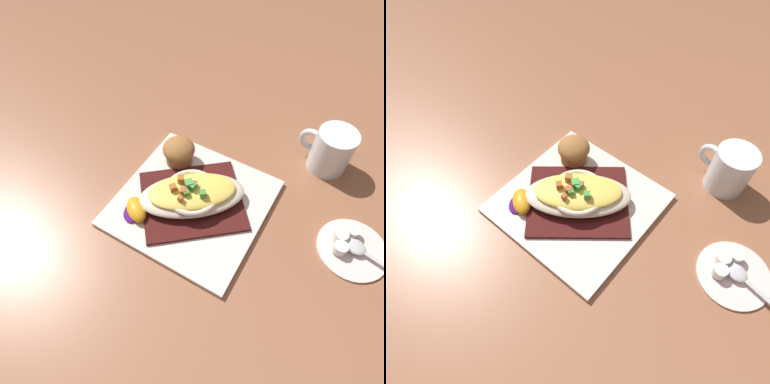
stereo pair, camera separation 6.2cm
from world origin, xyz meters
TOP-DOWN VIEW (x-y plane):
  - ground_plane at (0.00, 0.00)m, footprint 2.60×2.60m
  - square_plate at (0.00, 0.00)m, footprint 0.30×0.30m
  - folded_napkin at (0.00, 0.00)m, footprint 0.24×0.24m
  - gratin_dish at (0.00, 0.00)m, footprint 0.20×0.21m
  - muffin at (0.08, -0.06)m, footprint 0.06×0.06m
  - orange_garnish at (0.06, 0.08)m, footprint 0.06×0.06m
  - coffee_mug at (-0.15, -0.25)m, footprint 0.11×0.08m
  - creamer_saucer at (-0.27, -0.10)m, footprint 0.12×0.12m
  - spoon at (-0.28, -0.10)m, footprint 0.10×0.03m
  - creamer_cup_0 at (-0.26, -0.12)m, footprint 0.02×0.02m
  - creamer_cup_1 at (-0.25, -0.10)m, footprint 0.02×0.02m
  - creamer_cup_2 at (-0.26, -0.08)m, footprint 0.02×0.02m

SIDE VIEW (x-z plane):
  - ground_plane at x=0.00m, z-range 0.00..0.00m
  - creamer_saucer at x=-0.27m, z-range 0.00..0.01m
  - square_plate at x=0.00m, z-range 0.00..0.01m
  - folded_napkin at x=0.00m, z-range 0.01..0.02m
  - spoon at x=-0.28m, z-range 0.01..0.02m
  - creamer_cup_0 at x=-0.26m, z-range 0.01..0.03m
  - creamer_cup_1 at x=-0.25m, z-range 0.01..0.03m
  - creamer_cup_2 at x=-0.26m, z-range 0.01..0.03m
  - orange_garnish at x=0.06m, z-range 0.01..0.03m
  - gratin_dish at x=0.00m, z-range 0.01..0.06m
  - muffin at x=0.08m, z-range 0.01..0.07m
  - coffee_mug at x=-0.15m, z-range -0.01..0.08m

